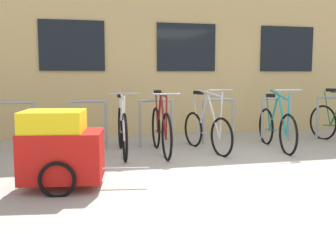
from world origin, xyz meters
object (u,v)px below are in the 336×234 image
(bicycle_maroon, at_px, (161,129))
(bike_trailer, at_px, (61,148))
(bicycle_silver, at_px, (206,129))
(bicycle_white, at_px, (122,130))
(bicycle_teal, at_px, (276,127))

(bicycle_maroon, xyz_separation_m, bike_trailer, (-1.52, -1.67, 0.06))
(bicycle_maroon, bearing_deg, bicycle_silver, 1.01)
(bicycle_white, distance_m, bicycle_maroon, 0.64)
(bicycle_white, relative_size, bicycle_teal, 1.09)
(bicycle_white, xyz_separation_m, bicycle_teal, (2.69, -0.18, -0.02))
(bicycle_maroon, bearing_deg, bike_trailer, -132.23)
(bicycle_white, height_order, bicycle_maroon, same)
(bicycle_teal, bearing_deg, bicycle_white, 176.24)
(bicycle_teal, xyz_separation_m, bike_trailer, (-3.58, -1.58, 0.08))
(bicycle_white, relative_size, bike_trailer, 1.23)
(bicycle_white, distance_m, bicycle_teal, 2.70)
(bicycle_maroon, height_order, bicycle_teal, bicycle_teal)
(bicycle_white, height_order, bicycle_teal, bicycle_teal)
(bicycle_silver, height_order, bicycle_maroon, bicycle_silver)
(bicycle_white, distance_m, bike_trailer, 1.97)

